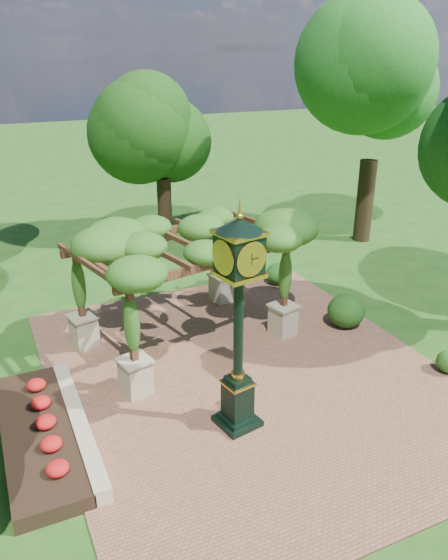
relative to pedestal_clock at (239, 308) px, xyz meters
name	(u,v)px	position (x,y,z in m)	size (l,w,h in m)	color
ground	(265,394)	(1.19, 0.82, -3.05)	(120.00, 120.00, 0.00)	#1E4714
brick_plaza	(247,374)	(1.19, 1.82, -3.03)	(10.00, 12.00, 0.04)	brown
border_wall	(79,424)	(-3.41, 1.32, -2.85)	(0.35, 5.00, 0.40)	#C6B793
flower_bed	(38,435)	(-4.31, 1.32, -2.87)	(1.50, 5.00, 0.36)	red
pedestal_clock	(239,308)	(0.00, 0.00, 0.00)	(1.17, 1.17, 5.10)	black
pergola	(183,245)	(0.36, 4.27, 0.01)	(6.60, 4.93, 3.73)	tan
sundial	(154,257)	(1.39, 10.45, -2.64)	(0.65, 0.65, 0.93)	gray
shrub_mid	(346,311)	(5.24, 2.96, -2.48)	(1.17, 1.17, 1.05)	#1C4714
shrub_back	(278,274)	(4.98, 6.78, -2.61)	(0.88, 0.88, 0.79)	#23591A
tree_north	(161,127)	(2.95, 13.54, 1.99)	(4.28, 4.28, 7.34)	black
tree_east_far	(376,92)	(11.10, 9.67, 3.41)	(4.95, 4.95, 9.41)	#2E2212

